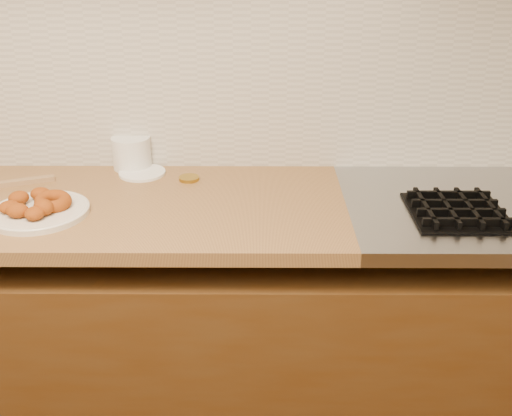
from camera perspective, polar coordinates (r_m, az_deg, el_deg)
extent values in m
cube|color=tan|center=(1.93, -7.46, 16.82)|extent=(4.00, 0.02, 2.70)
cube|color=#4A3017|center=(2.02, -7.04, -12.77)|extent=(3.60, 0.60, 0.77)
cube|color=#BDB8AC|center=(1.94, -7.25, 12.39)|extent=(3.60, 0.02, 0.60)
cube|color=black|center=(1.75, 18.59, -0.42)|extent=(0.26, 0.26, 0.01)
cube|color=black|center=(1.72, 15.80, 0.03)|extent=(0.01, 0.24, 0.02)
cube|color=black|center=(1.67, 19.53, -1.27)|extent=(0.24, 0.01, 0.02)
cube|color=black|center=(1.74, 17.71, 0.03)|extent=(0.01, 0.24, 0.02)
cube|color=black|center=(1.72, 18.94, -0.39)|extent=(0.24, 0.01, 0.02)
cube|color=black|center=(1.76, 19.58, 0.02)|extent=(0.01, 0.24, 0.02)
cube|color=black|center=(1.77, 18.38, 0.43)|extent=(0.24, 0.01, 0.02)
cube|color=black|center=(1.78, 21.41, 0.02)|extent=(0.01, 0.24, 0.02)
cube|color=black|center=(1.82, 17.85, 1.21)|extent=(0.24, 0.01, 0.02)
cylinder|color=beige|center=(1.76, -19.94, -0.34)|extent=(0.27, 0.27, 0.02)
torus|color=#9F4213|center=(1.75, -18.79, 0.62)|extent=(0.15, 0.15, 0.05)
ellipsoid|color=#9F4213|center=(1.80, -21.66, 0.91)|extent=(0.08, 0.08, 0.04)
ellipsoid|color=#9F4213|center=(1.76, -22.45, 0.10)|extent=(0.07, 0.07, 0.03)
ellipsoid|color=#9F4213|center=(1.72, -21.79, -0.22)|extent=(0.07, 0.06, 0.04)
ellipsoid|color=#9F4213|center=(1.69, -20.33, -0.48)|extent=(0.06, 0.06, 0.04)
ellipsoid|color=#9F4213|center=(1.81, -19.84, 1.28)|extent=(0.06, 0.05, 0.04)
ellipsoid|color=#9F4213|center=(1.71, -19.58, 0.07)|extent=(0.08, 0.07, 0.04)
cylinder|color=silver|center=(2.02, -11.75, 5.19)|extent=(0.16, 0.16, 0.10)
cylinder|color=white|center=(1.97, -10.79, 3.31)|extent=(0.20, 0.20, 0.01)
cylinder|color=#A48328|center=(1.90, -6.39, 2.82)|extent=(0.08, 0.08, 0.01)
cube|color=olive|center=(1.99, -21.54, 2.31)|extent=(0.20, 0.10, 0.02)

